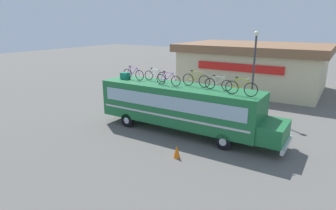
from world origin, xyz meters
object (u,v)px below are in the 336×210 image
Objects in this scene: rooftop_bicycle_5 at (218,84)px; luggage_bag_1 at (125,76)px; rooftop_bicycle_6 at (241,88)px; traffic_cone at (177,151)px; rooftop_bicycle_4 at (196,80)px; street_lamp at (254,64)px; bus at (182,105)px; rooftop_bicycle_2 at (155,76)px; rooftop_bicycle_3 at (168,80)px; rooftop_bicycle_1 at (133,74)px.

luggage_bag_1 is at bearing -178.27° from rooftop_bicycle_5.
rooftop_bicycle_6 reaches higher than traffic_cone.
rooftop_bicycle_4 is 3.13m from rooftop_bicycle_6.
bus is at bearing -111.95° from street_lamp.
rooftop_bicycle_5 is at bearing -92.35° from street_lamp.
rooftop_bicycle_3 reaches higher than rooftop_bicycle_2.
rooftop_bicycle_3 is (-0.84, -0.32, 1.60)m from bus.
rooftop_bicycle_6 is (8.32, -0.36, 0.19)m from luggage_bag_1.
rooftop_bicycle_1 is at bearing 148.09° from traffic_cone.
rooftop_bicycle_6 is at bearing -6.62° from bus.
rooftop_bicycle_6 is (6.13, -0.85, 0.04)m from rooftop_bicycle_2.
rooftop_bicycle_3 is at bearing -3.75° from luggage_bag_1.
rooftop_bicycle_3 is 2.50× the size of traffic_cone.
rooftop_bicycle_2 reaches higher than bus.
street_lamp is at bearing 87.65° from rooftop_bicycle_5.
rooftop_bicycle_4 is (0.77, 0.30, 1.64)m from bus.
rooftop_bicycle_2 is (-2.32, 0.41, 1.60)m from bus.
rooftop_bicycle_5 is 0.95× the size of rooftop_bicycle_6.
traffic_cone is (2.46, -3.07, -3.00)m from rooftop_bicycle_3.
bus is 22.23× the size of luggage_bag_1.
rooftop_bicycle_6 is at bearing -79.19° from street_lamp.
traffic_cone is (3.94, -3.79, -3.00)m from rooftop_bicycle_2.
traffic_cone is (1.62, -3.39, -1.40)m from bus.
bus is at bearing -158.96° from rooftop_bicycle_4.
rooftop_bicycle_5 is 0.27× the size of street_lamp.
rooftop_bicycle_2 is (1.53, 0.39, -0.02)m from rooftop_bicycle_1.
luggage_bag_1 is at bearing 151.63° from traffic_cone.
bus is at bearing 173.38° from rooftop_bicycle_6.
street_lamp reaches higher than rooftop_bicycle_1.
rooftop_bicycle_4 is (4.62, 0.28, 0.02)m from rooftop_bicycle_1.
rooftop_bicycle_6 is 6.85m from street_lamp.
rooftop_bicycle_2 is at bearing 177.93° from rooftop_bicycle_4.
rooftop_bicycle_5 is 1.64m from rooftop_bicycle_6.
street_lamp is at bearing 62.96° from rooftop_bicycle_3.
rooftop_bicycle_4 is 6.24m from street_lamp.
street_lamp is at bearing 84.63° from traffic_cone.
traffic_cone is at bearing -126.65° from rooftop_bicycle_6.
street_lamp reaches higher than rooftop_bicycle_3.
rooftop_bicycle_4 is 1.09× the size of rooftop_bicycle_5.
rooftop_bicycle_2 is (2.19, 0.49, 0.15)m from luggage_bag_1.
rooftop_bicycle_1 is 4.63m from rooftop_bicycle_4.
rooftop_bicycle_6 reaches higher than rooftop_bicycle_4.
rooftop_bicycle_4 is (1.61, 0.61, 0.04)m from rooftop_bicycle_3.
rooftop_bicycle_4 is (5.28, 0.37, 0.19)m from luggage_bag_1.
rooftop_bicycle_2 reaches higher than luggage_bag_1.
luggage_bag_1 is at bearing 177.50° from rooftop_bicycle_6.
luggage_bag_1 is at bearing -175.94° from rooftop_bicycle_4.
rooftop_bicycle_3 is at bearing -171.87° from rooftop_bicycle_5.
rooftop_bicycle_5 is (4.59, -0.28, -0.01)m from rooftop_bicycle_2.
luggage_bag_1 is at bearing 176.25° from rooftop_bicycle_3.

